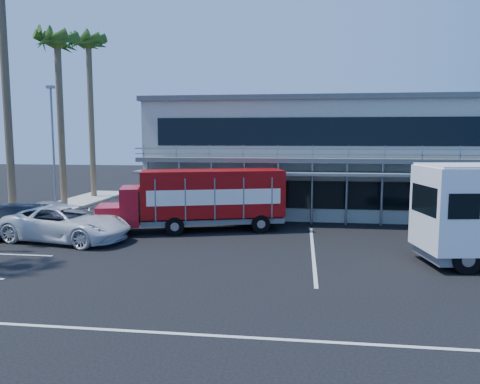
# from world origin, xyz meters

# --- Properties ---
(ground) EXTENTS (120.00, 120.00, 0.00)m
(ground) POSITION_xyz_m (0.00, 0.00, 0.00)
(ground) COLOR black
(ground) RESTS_ON ground
(building) EXTENTS (22.40, 12.00, 7.30)m
(building) POSITION_xyz_m (3.00, 14.94, 3.66)
(building) COLOR #959B8E
(building) RESTS_ON ground
(palm_e) EXTENTS (2.80, 2.80, 12.25)m
(palm_e) POSITION_xyz_m (-14.70, 13.00, 10.57)
(palm_e) COLOR brown
(palm_e) RESTS_ON ground
(palm_f) EXTENTS (2.80, 2.80, 13.25)m
(palm_f) POSITION_xyz_m (-15.10, 18.50, 11.47)
(palm_f) COLOR brown
(palm_f) RESTS_ON ground
(light_pole_far) EXTENTS (0.50, 0.25, 8.09)m
(light_pole_far) POSITION_xyz_m (-14.20, 11.00, 4.50)
(light_pole_far) COLOR gray
(light_pole_far) RESTS_ON ground
(red_truck) EXTENTS (9.71, 4.77, 3.19)m
(red_truck) POSITION_xyz_m (-3.77, 6.69, 1.75)
(red_truck) COLOR #A50D17
(red_truck) RESTS_ON ground
(parked_car_c) EXTENTS (6.53, 3.91, 1.70)m
(parked_car_c) POSITION_xyz_m (-9.50, 3.52, 0.85)
(parked_car_c) COLOR white
(parked_car_c) RESTS_ON ground
(parked_car_d) EXTENTS (6.24, 3.90, 1.69)m
(parked_car_d) POSITION_xyz_m (-11.78, 4.00, 0.84)
(parked_car_d) COLOR #2A2F38
(parked_car_d) RESTS_ON ground
(parked_car_e) EXTENTS (4.15, 2.61, 1.32)m
(parked_car_e) POSITION_xyz_m (-12.50, 7.82, 0.66)
(parked_car_e) COLOR gray
(parked_car_e) RESTS_ON ground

